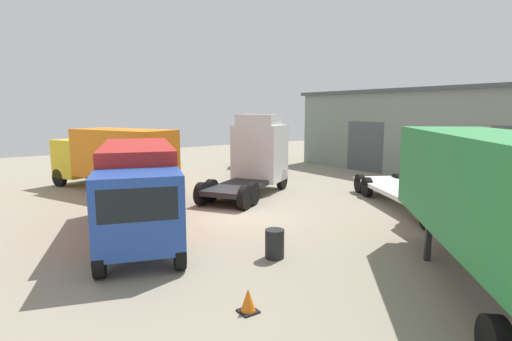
% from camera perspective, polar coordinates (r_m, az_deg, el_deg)
% --- Properties ---
extents(ground_plane, '(60.00, 60.00, 0.00)m').
position_cam_1_polar(ground_plane, '(17.07, -2.07, -6.39)').
color(ground_plane, gray).
extents(warehouse_building, '(23.53, 8.29, 5.85)m').
position_cam_1_polar(warehouse_building, '(30.29, 27.56, 4.84)').
color(warehouse_building, gray).
rests_on(warehouse_building, ground_plane).
extents(tractor_unit_white, '(5.45, 6.65, 4.19)m').
position_cam_1_polar(tractor_unit_white, '(21.71, 0.06, 2.17)').
color(tractor_unit_white, silver).
rests_on(tractor_unit_white, ground_plane).
extents(container_trailer_green, '(8.34, 8.06, 3.88)m').
position_cam_1_polar(container_trailer_green, '(10.60, 31.61, -3.15)').
color(container_trailer_green, '#28843D').
rests_on(container_trailer_green, ground_plane).
extents(box_truck_blue, '(8.41, 4.90, 3.18)m').
position_cam_1_polar(box_truck_blue, '(14.70, -16.48, -1.83)').
color(box_truck_blue, '#2347A3').
rests_on(box_truck_blue, ground_plane).
extents(box_truck_yellow, '(8.23, 5.29, 3.39)m').
position_cam_1_polar(box_truck_yellow, '(23.44, -19.65, 2.02)').
color(box_truck_yellow, yellow).
rests_on(box_truck_yellow, ground_plane).
extents(flatbed_truck_teal, '(7.63, 6.50, 2.73)m').
position_cam_1_polar(flatbed_truck_teal, '(30.58, 0.17, 2.79)').
color(flatbed_truck_teal, '#197075').
rests_on(flatbed_truck_teal, ground_plane).
extents(flatbed_truck_red, '(8.20, 6.00, 2.70)m').
position_cam_1_polar(flatbed_truck_red, '(17.89, 23.87, -2.19)').
color(flatbed_truck_red, red).
rests_on(flatbed_truck_red, ground_plane).
extents(oil_drum, '(0.58, 0.58, 0.88)m').
position_cam_1_polar(oil_drum, '(12.20, 2.68, -10.41)').
color(oil_drum, black).
rests_on(oil_drum, ground_plane).
extents(traffic_cone, '(0.40, 0.40, 0.55)m').
position_cam_1_polar(traffic_cone, '(9.24, -1.13, -18.17)').
color(traffic_cone, black).
rests_on(traffic_cone, ground_plane).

